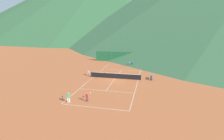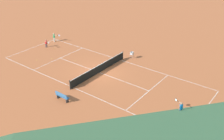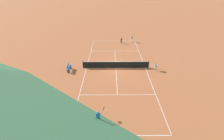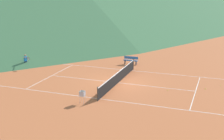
% 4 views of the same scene
% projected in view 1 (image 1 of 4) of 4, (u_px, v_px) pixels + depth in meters
% --- Properties ---
extents(ground_plane, '(600.00, 600.00, 0.00)m').
position_uv_depth(ground_plane, '(115.00, 78.00, 31.26)').
color(ground_plane, '#B25B33').
extents(court_line_markings, '(8.25, 23.85, 0.01)m').
position_uv_depth(court_line_markings, '(115.00, 78.00, 31.26)').
color(court_line_markings, white).
rests_on(court_line_markings, ground).
extents(tennis_net, '(9.18, 0.08, 1.06)m').
position_uv_depth(tennis_net, '(115.00, 76.00, 31.14)').
color(tennis_net, '#2D2D2D').
rests_on(tennis_net, ground).
extents(windscreen_fence_far, '(17.28, 0.08, 2.90)m').
position_uv_depth(windscreen_fence_far, '(127.00, 57.00, 45.61)').
color(windscreen_fence_far, '#1E6038').
rests_on(windscreen_fence_far, ground).
extents(player_near_baseline, '(0.53, 1.08, 1.30)m').
position_uv_depth(player_near_baseline, '(68.00, 96.00, 21.19)').
color(player_near_baseline, white).
rests_on(player_near_baseline, ground).
extents(player_near_service, '(0.73, 0.96, 1.28)m').
position_uv_depth(player_near_service, '(132.00, 63.00, 40.57)').
color(player_near_service, '#23284C').
rests_on(player_near_service, ground).
extents(player_far_baseline, '(0.39, 0.94, 1.10)m').
position_uv_depth(player_far_baseline, '(87.00, 96.00, 21.47)').
color(player_far_baseline, '#23284C').
rests_on(player_far_baseline, ground).
extents(tennis_ball_by_net_left, '(0.07, 0.07, 0.07)m').
position_uv_depth(tennis_ball_by_net_left, '(89.00, 97.00, 22.86)').
color(tennis_ball_by_net_left, '#CCE033').
rests_on(tennis_ball_by_net_left, ground).
extents(tennis_ball_mid_court, '(0.07, 0.07, 0.07)m').
position_uv_depth(tennis_ball_mid_court, '(106.00, 86.00, 27.28)').
color(tennis_ball_mid_court, '#CCE033').
rests_on(tennis_ball_mid_court, ground).
extents(tennis_ball_service_box, '(0.07, 0.07, 0.07)m').
position_uv_depth(tennis_ball_service_box, '(118.00, 97.00, 23.00)').
color(tennis_ball_service_box, '#CCE033').
rests_on(tennis_ball_service_box, ground).
extents(tennis_ball_near_corner, '(0.07, 0.07, 0.07)m').
position_uv_depth(tennis_ball_near_corner, '(110.00, 93.00, 24.38)').
color(tennis_ball_near_corner, '#CCE033').
rests_on(tennis_ball_near_corner, ground).
extents(ball_hopper, '(0.36, 0.36, 0.89)m').
position_uv_depth(ball_hopper, '(89.00, 72.00, 33.05)').
color(ball_hopper, '#B7B7BC').
rests_on(ball_hopper, ground).
extents(courtside_bench, '(0.36, 1.50, 0.84)m').
position_uv_depth(courtside_bench, '(152.00, 77.00, 30.53)').
color(courtside_bench, '#336699').
rests_on(courtside_bench, ground).
extents(alpine_chalet, '(13.00, 10.00, 11.20)m').
position_uv_depth(alpine_chalet, '(136.00, 35.00, 67.22)').
color(alpine_chalet, tan).
rests_on(alpine_chalet, ground).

